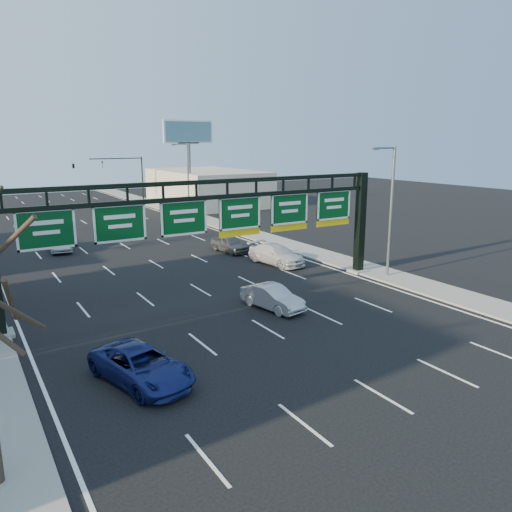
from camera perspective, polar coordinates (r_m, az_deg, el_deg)
ground at (r=24.17m, az=3.92°, el=-9.80°), size 160.00×160.00×0.00m
sidewalk_right at (r=46.93m, az=2.57°, el=1.62°), size 3.00×120.00×0.12m
lane_markings at (r=41.32m, az=-12.31°, el=-0.33°), size 21.60×120.00×0.01m
sign_gantry at (r=29.60m, az=-4.69°, el=3.80°), size 24.60×1.20×7.20m
building_right_distant at (r=75.97m, az=-5.65°, el=7.84°), size 12.00×20.00×5.00m
streetlight_near at (r=35.30m, az=15.06°, el=5.64°), size 2.15×0.22×9.00m
streetlight_far at (r=63.57m, az=-7.89°, el=9.10°), size 2.15×0.22×9.00m
billboard_right at (r=69.00m, az=-7.73°, el=12.72°), size 7.00×0.50×12.00m
traffic_signal_mast at (r=75.54m, az=-17.36°, el=9.56°), size 10.16×0.54×7.00m
car_blue_suv at (r=20.68m, az=-12.97°, el=-12.12°), size 3.50×5.42×1.39m
car_silver_sedan at (r=28.45m, az=1.89°, el=-4.75°), size 2.16×4.28×1.35m
car_white_wagon at (r=38.69m, az=2.33°, el=0.18°), size 2.80×5.39×1.49m
car_grey_far at (r=42.84m, az=-3.05°, el=1.37°), size 2.11×4.23×1.39m
car_silver_distant at (r=46.60m, az=-21.54°, el=1.55°), size 2.19×4.96×1.58m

